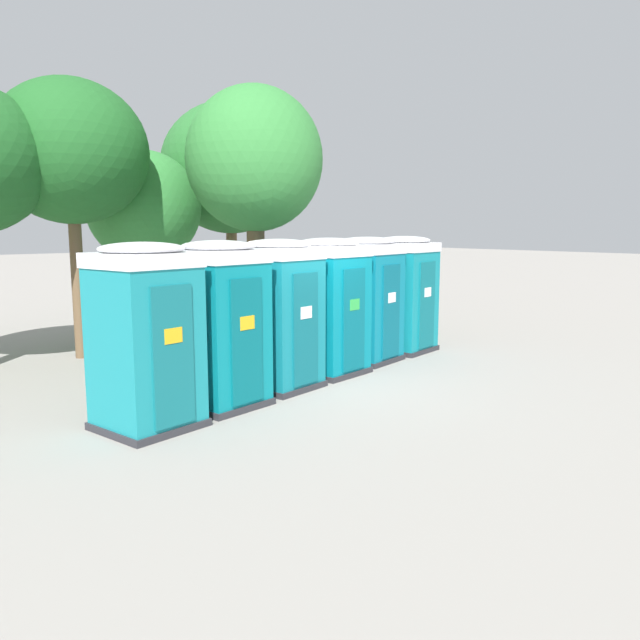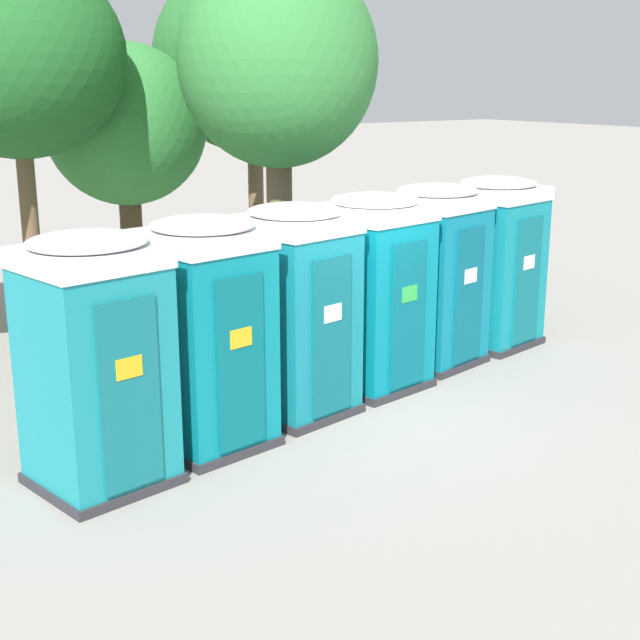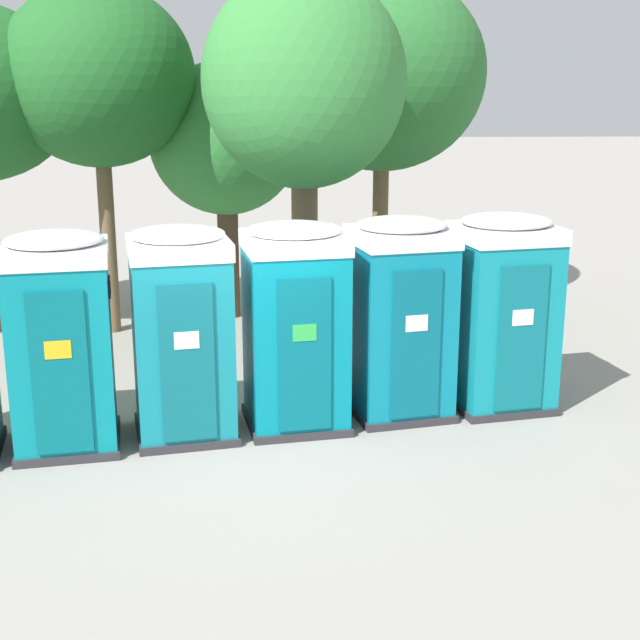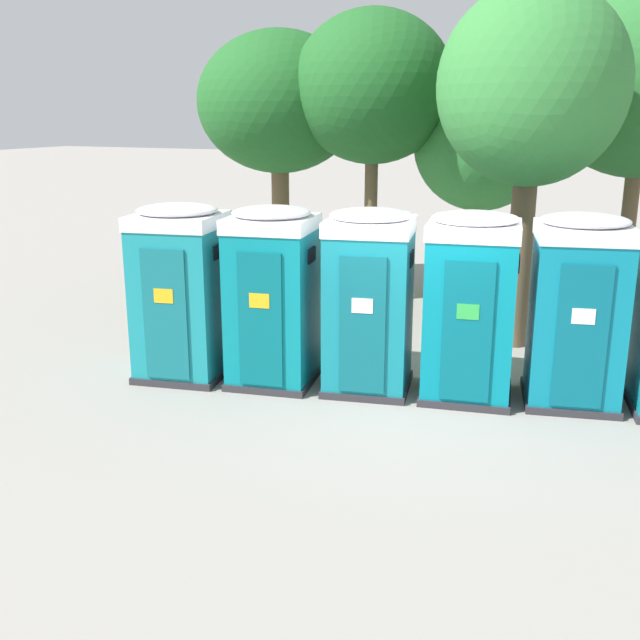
{
  "view_description": "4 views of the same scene",
  "coord_description": "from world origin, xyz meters",
  "px_view_note": "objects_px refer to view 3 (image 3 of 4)",
  "views": [
    {
      "loc": [
        -6.93,
        -8.33,
        2.73
      ],
      "look_at": [
        0.42,
        0.36,
        1.03
      ],
      "focal_mm": 35.0,
      "sensor_mm": 36.0,
      "label": 1
    },
    {
      "loc": [
        -6.13,
        -8.53,
        3.9
      ],
      "look_at": [
        -0.31,
        0.21,
        1.07
      ],
      "focal_mm": 50.0,
      "sensor_mm": 36.0,
      "label": 2
    },
    {
      "loc": [
        0.47,
        -10.09,
        4.14
      ],
      "look_at": [
        0.93,
        0.47,
        1.31
      ],
      "focal_mm": 50.0,
      "sensor_mm": 36.0,
      "label": 3
    },
    {
      "loc": [
        2.7,
        -9.31,
        3.77
      ],
      "look_at": [
        -1.41,
        -0.02,
        0.95
      ],
      "focal_mm": 42.0,
      "sensor_mm": 36.0,
      "label": 4
    }
  ],
  "objects_px": {
    "portapotty_2": "(182,332)",
    "portapotty_5": "(502,311)",
    "street_tree_1": "(225,140)",
    "street_tree_0": "(304,83)",
    "portapotty_1": "(62,341)",
    "portapotty_3": "(295,325)",
    "portapotty_4": "(400,317)",
    "street_tree_4": "(98,77)",
    "street_tree_2": "(383,73)"
  },
  "relations": [
    {
      "from": "portapotty_5",
      "to": "street_tree_2",
      "type": "height_order",
      "value": "street_tree_2"
    },
    {
      "from": "street_tree_2",
      "to": "portapotty_1",
      "type": "bearing_deg",
      "value": -123.61
    },
    {
      "from": "portapotty_2",
      "to": "street_tree_2",
      "type": "bearing_deg",
      "value": 64.18
    },
    {
      "from": "portapotty_1",
      "to": "street_tree_2",
      "type": "distance_m",
      "value": 8.45
    },
    {
      "from": "portapotty_3",
      "to": "street_tree_4",
      "type": "height_order",
      "value": "street_tree_4"
    },
    {
      "from": "portapotty_2",
      "to": "street_tree_0",
      "type": "distance_m",
      "value": 4.35
    },
    {
      "from": "street_tree_2",
      "to": "portapotty_5",
      "type": "bearing_deg",
      "value": -79.72
    },
    {
      "from": "portapotty_4",
      "to": "street_tree_0",
      "type": "distance_m",
      "value": 3.83
    },
    {
      "from": "portapotty_1",
      "to": "portapotty_4",
      "type": "distance_m",
      "value": 4.11
    },
    {
      "from": "portapotty_1",
      "to": "street_tree_1",
      "type": "distance_m",
      "value": 6.42
    },
    {
      "from": "street_tree_0",
      "to": "street_tree_4",
      "type": "height_order",
      "value": "street_tree_0"
    },
    {
      "from": "portapotty_1",
      "to": "street_tree_0",
      "type": "height_order",
      "value": "street_tree_0"
    },
    {
      "from": "portapotty_4",
      "to": "street_tree_4",
      "type": "distance_m",
      "value": 6.68
    },
    {
      "from": "portapotty_4",
      "to": "street_tree_2",
      "type": "xyz_separation_m",
      "value": [
        0.37,
        5.66,
        3.01
      ]
    },
    {
      "from": "street_tree_1",
      "to": "street_tree_4",
      "type": "bearing_deg",
      "value": -154.53
    },
    {
      "from": "portapotty_1",
      "to": "portapotty_3",
      "type": "height_order",
      "value": "same"
    },
    {
      "from": "portapotty_3",
      "to": "street_tree_0",
      "type": "xyz_separation_m",
      "value": [
        0.19,
        2.66,
        2.84
      ]
    },
    {
      "from": "street_tree_2",
      "to": "street_tree_1",
      "type": "bearing_deg",
      "value": -167.21
    },
    {
      "from": "portapotty_1",
      "to": "street_tree_4",
      "type": "xyz_separation_m",
      "value": [
        -0.38,
        5.01,
        2.93
      ]
    },
    {
      "from": "portapotty_5",
      "to": "portapotty_2",
      "type": "bearing_deg",
      "value": -168.39
    },
    {
      "from": "street_tree_0",
      "to": "street_tree_1",
      "type": "relative_size",
      "value": 1.26
    },
    {
      "from": "street_tree_4",
      "to": "portapotty_4",
      "type": "bearing_deg",
      "value": -43.07
    },
    {
      "from": "portapotty_3",
      "to": "portapotty_5",
      "type": "bearing_deg",
      "value": 11.98
    },
    {
      "from": "portapotty_1",
      "to": "portapotty_5",
      "type": "distance_m",
      "value": 5.48
    },
    {
      "from": "portapotty_2",
      "to": "street_tree_4",
      "type": "distance_m",
      "value": 5.81
    },
    {
      "from": "portapotty_5",
      "to": "street_tree_4",
      "type": "relative_size",
      "value": 0.45
    },
    {
      "from": "street_tree_1",
      "to": "street_tree_2",
      "type": "bearing_deg",
      "value": 12.79
    },
    {
      "from": "portapotty_4",
      "to": "street_tree_1",
      "type": "relative_size",
      "value": 0.56
    },
    {
      "from": "street_tree_0",
      "to": "street_tree_4",
      "type": "relative_size",
      "value": 1.0
    },
    {
      "from": "street_tree_0",
      "to": "street_tree_1",
      "type": "height_order",
      "value": "street_tree_0"
    },
    {
      "from": "portapotty_5",
      "to": "street_tree_2",
      "type": "relative_size",
      "value": 0.42
    },
    {
      "from": "portapotty_1",
      "to": "portapotty_3",
      "type": "bearing_deg",
      "value": 11.81
    },
    {
      "from": "street_tree_1",
      "to": "portapotty_5",
      "type": "bearing_deg",
      "value": -51.78
    },
    {
      "from": "portapotty_2",
      "to": "street_tree_0",
      "type": "xyz_separation_m",
      "value": [
        1.54,
        2.92,
        2.84
      ]
    },
    {
      "from": "portapotty_4",
      "to": "street_tree_0",
      "type": "xyz_separation_m",
      "value": [
        -1.13,
        2.31,
        2.84
      ]
    },
    {
      "from": "portapotty_2",
      "to": "portapotty_5",
      "type": "relative_size",
      "value": 1.0
    },
    {
      "from": "portapotty_2",
      "to": "street_tree_0",
      "type": "relative_size",
      "value": 0.45
    },
    {
      "from": "portapotty_1",
      "to": "portapotty_3",
      "type": "distance_m",
      "value": 2.74
    },
    {
      "from": "portapotty_4",
      "to": "street_tree_4",
      "type": "height_order",
      "value": "street_tree_4"
    },
    {
      "from": "street_tree_2",
      "to": "street_tree_0",
      "type": "bearing_deg",
      "value": -114.07
    },
    {
      "from": "portapotty_5",
      "to": "street_tree_1",
      "type": "height_order",
      "value": "street_tree_1"
    },
    {
      "from": "portapotty_3",
      "to": "street_tree_1",
      "type": "xyz_separation_m",
      "value": [
        -1.11,
        5.38,
        1.88
      ]
    },
    {
      "from": "street_tree_1",
      "to": "street_tree_4",
      "type": "relative_size",
      "value": 0.79
    },
    {
      "from": "portapotty_4",
      "to": "street_tree_1",
      "type": "distance_m",
      "value": 5.89
    },
    {
      "from": "portapotty_5",
      "to": "street_tree_2",
      "type": "xyz_separation_m",
      "value": [
        -0.99,
        5.45,
        3.01
      ]
    },
    {
      "from": "portapotty_4",
      "to": "street_tree_1",
      "type": "bearing_deg",
      "value": 115.84
    },
    {
      "from": "portapotty_3",
      "to": "street_tree_0",
      "type": "distance_m",
      "value": 3.89
    },
    {
      "from": "street_tree_0",
      "to": "portapotty_1",
      "type": "bearing_deg",
      "value": -131.73
    },
    {
      "from": "portapotty_1",
      "to": "street_tree_1",
      "type": "height_order",
      "value": "street_tree_1"
    },
    {
      "from": "portapotty_5",
      "to": "street_tree_0",
      "type": "relative_size",
      "value": 0.45
    }
  ]
}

